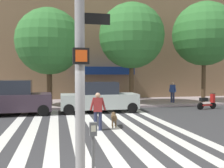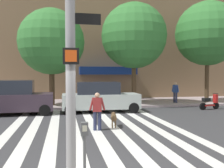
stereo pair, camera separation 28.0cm
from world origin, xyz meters
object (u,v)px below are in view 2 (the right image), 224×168
at_px(parked_scooter, 210,103).
at_px(street_tree_nearest, 52,42).
at_px(traffic_light_pole, 71,14).
at_px(pedestrian_dog_walker, 97,109).
at_px(pedestrian_bystander, 175,91).
at_px(street_tree_middle, 134,36).
at_px(dog_on_leash, 114,117).
at_px(parked_car_third_in_line, 100,98).
at_px(street_tree_further, 207,34).
at_px(parking_meter_curbside, 85,147).
at_px(parked_car_behind_first, 16,98).

height_order(parked_scooter, street_tree_nearest, street_tree_nearest).
height_order(traffic_light_pole, parked_scooter, traffic_light_pole).
bearing_deg(parked_scooter, traffic_light_pole, -131.18).
height_order(pedestrian_dog_walker, pedestrian_bystander, pedestrian_bystander).
distance_m(street_tree_middle, dog_on_leash, 9.53).
bearing_deg(parked_car_third_in_line, traffic_light_pole, -100.79).
distance_m(traffic_light_pole, street_tree_further, 18.33).
height_order(parked_car_third_in_line, street_tree_further, street_tree_further).
relative_size(traffic_light_pole, parking_meter_curbside, 4.26).
bearing_deg(street_tree_nearest, pedestrian_bystander, -0.69).
bearing_deg(street_tree_further, pedestrian_bystander, 178.31).
distance_m(street_tree_middle, pedestrian_dog_walker, 10.06).
bearing_deg(pedestrian_dog_walker, street_tree_nearest, 105.33).
relative_size(parking_meter_curbside, street_tree_nearest, 0.19).
bearing_deg(street_tree_further, parked_car_third_in_line, -163.16).
distance_m(pedestrian_dog_walker, pedestrian_bystander, 10.96).
xyz_separation_m(parked_car_third_in_line, parked_scooter, (7.58, -0.26, -0.45)).
bearing_deg(parked_scooter, street_tree_further, 61.80).
xyz_separation_m(parked_car_third_in_line, pedestrian_bystander, (6.51, 2.87, 0.15)).
distance_m(street_tree_middle, street_tree_further, 6.16).
distance_m(parked_car_behind_first, parked_car_third_in_line, 5.14).
distance_m(parked_car_behind_first, street_tree_nearest, 5.24).
bearing_deg(pedestrian_bystander, parked_scooter, -71.05).
bearing_deg(dog_on_leash, street_tree_nearest, 112.03).
xyz_separation_m(parked_car_behind_first, parked_scooter, (12.72, -0.25, -0.51)).
distance_m(traffic_light_pole, parked_car_third_in_line, 11.90).
relative_size(traffic_light_pole, street_tree_nearest, 0.82).
distance_m(parked_car_third_in_line, street_tree_further, 10.75).
distance_m(parked_scooter, dog_on_leash, 8.80).
bearing_deg(parked_scooter, parking_meter_curbside, -131.02).
height_order(parked_car_third_in_line, dog_on_leash, parked_car_third_in_line).
height_order(parking_meter_curbside, street_tree_further, street_tree_further).
relative_size(parking_meter_curbside, parked_scooter, 0.84).
bearing_deg(street_tree_middle, pedestrian_bystander, -0.25).
bearing_deg(dog_on_leash, pedestrian_bystander, 49.00).
xyz_separation_m(pedestrian_dog_walker, pedestrian_bystander, (7.38, 8.10, 0.15)).
xyz_separation_m(parked_car_behind_first, parked_car_third_in_line, (5.14, 0.00, -0.06)).
bearing_deg(dog_on_leash, parking_meter_curbside, -106.11).
xyz_separation_m(traffic_light_pole, pedestrian_bystander, (8.68, 14.28, -2.44)).
relative_size(traffic_light_pole, street_tree_middle, 0.75).
xyz_separation_m(traffic_light_pole, dog_on_leash, (2.14, 6.75, -3.08)).
bearing_deg(street_tree_middle, dog_on_leash, -112.31).
distance_m(parked_scooter, pedestrian_dog_walker, 9.82).
bearing_deg(pedestrian_bystander, street_tree_middle, 179.75).
bearing_deg(street_tree_nearest, parked_car_third_in_line, -43.66).
height_order(street_tree_nearest, street_tree_middle, street_tree_middle).
bearing_deg(parked_car_third_in_line, parking_meter_curbside, -99.73).
distance_m(parked_scooter, street_tree_nearest, 11.99).
relative_size(street_tree_middle, pedestrian_bystander, 4.73).
height_order(parked_car_behind_first, parked_car_third_in_line, parked_car_behind_first).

